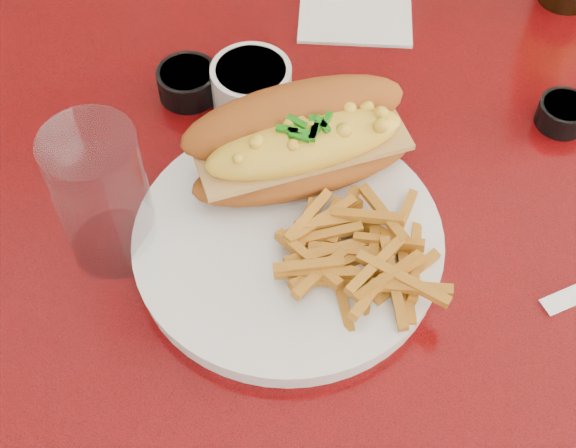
{
  "coord_description": "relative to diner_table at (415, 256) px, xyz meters",
  "views": [
    {
      "loc": [
        -0.2,
        -0.5,
        1.4
      ],
      "look_at": [
        -0.16,
        -0.08,
        0.81
      ],
      "focal_mm": 50.0,
      "sensor_mm": 36.0,
      "label": 1
    }
  ],
  "objects": [
    {
      "name": "fries_pile",
      "position": [
        -0.1,
        -0.12,
        0.2
      ],
      "size": [
        0.13,
        0.12,
        0.04
      ],
      "primitive_type": null,
      "rotation": [
        0.0,
        0.0,
        0.03
      ],
      "color": "orange",
      "rests_on": "dinner_plate"
    },
    {
      "name": "booth_bench_far",
      "position": [
        0.0,
        0.81,
        -0.32
      ],
      "size": [
        1.2,
        0.51,
        0.9
      ],
      "color": "#9F120A",
      "rests_on": "ground"
    },
    {
      "name": "ground",
      "position": [
        0.0,
        0.0,
        -0.61
      ],
      "size": [
        8.0,
        8.0,
        0.0
      ],
      "primitive_type": "plane",
      "color": "silver",
      "rests_on": "ground"
    },
    {
      "name": "gravy_ramekin",
      "position": [
        -0.18,
        0.11,
        0.19
      ],
      "size": [
        0.11,
        0.11,
        0.05
      ],
      "rotation": [
        0.0,
        0.0,
        -0.4
      ],
      "color": "white",
      "rests_on": "diner_table"
    },
    {
      "name": "paper_napkin",
      "position": [
        -0.04,
        0.26,
        0.16
      ],
      "size": [
        0.15,
        0.15,
        0.0
      ],
      "primitive_type": "cube",
      "rotation": [
        0.0,
        0.0,
        -0.17
      ],
      "color": "white",
      "rests_on": "diner_table"
    },
    {
      "name": "sauce_cup_left",
      "position": [
        -0.25,
        0.13,
        0.18
      ],
      "size": [
        0.08,
        0.08,
        0.03
      ],
      "rotation": [
        0.0,
        0.0,
        -0.37
      ],
      "color": "black",
      "rests_on": "diner_table"
    },
    {
      "name": "fork",
      "position": [
        -0.09,
        -0.04,
        0.18
      ],
      "size": [
        0.04,
        0.15,
        0.0
      ],
      "rotation": [
        0.0,
        0.0,
        1.41
      ],
      "color": "silver",
      "rests_on": "dinner_plate"
    },
    {
      "name": "sauce_cup_right",
      "position": [
        0.14,
        0.05,
        0.18
      ],
      "size": [
        0.06,
        0.06,
        0.03
      ],
      "rotation": [
        0.0,
        0.0,
        -0.05
      ],
      "color": "black",
      "rests_on": "diner_table"
    },
    {
      "name": "mac_hoagie",
      "position": [
        -0.14,
        -0.0,
        0.22
      ],
      "size": [
        0.24,
        0.15,
        0.1
      ],
      "rotation": [
        0.0,
        0.0,
        0.22
      ],
      "color": "#A2511A",
      "rests_on": "dinner_plate"
    },
    {
      "name": "diner_table",
      "position": [
        0.0,
        0.0,
        0.0
      ],
      "size": [
        1.23,
        0.83,
        0.77
      ],
      "color": "#B40B0E",
      "rests_on": "ground"
    },
    {
      "name": "water_tumbler",
      "position": [
        -0.32,
        -0.06,
        0.23
      ],
      "size": [
        0.1,
        0.1,
        0.15
      ],
      "primitive_type": "cylinder",
      "rotation": [
        0.0,
        0.0,
        -0.26
      ],
      "color": "silver",
      "rests_on": "diner_table"
    },
    {
      "name": "dinner_plate",
      "position": [
        -0.16,
        -0.08,
        0.17
      ],
      "size": [
        0.3,
        0.3,
        0.02
      ],
      "rotation": [
        0.0,
        0.0,
        0.02
      ],
      "color": "white",
      "rests_on": "diner_table"
    }
  ]
}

